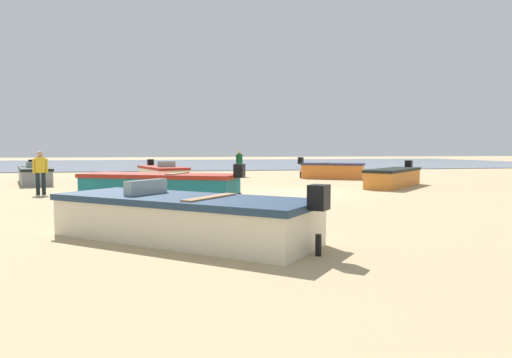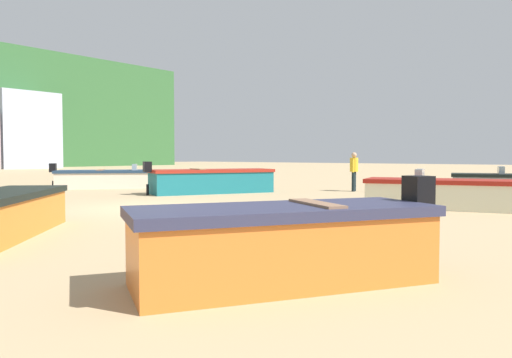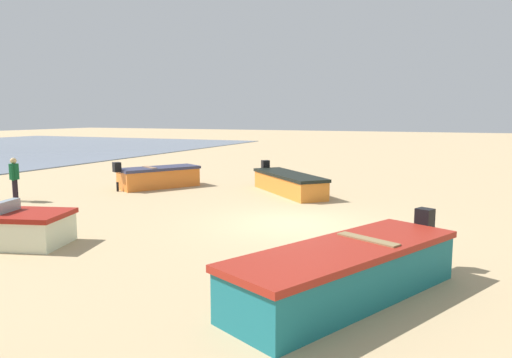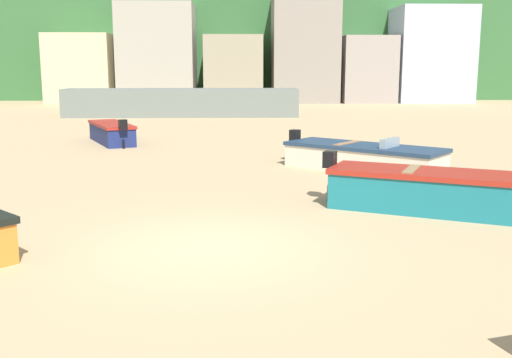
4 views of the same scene
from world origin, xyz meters
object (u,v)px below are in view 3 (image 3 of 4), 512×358
Objects in this scene: boat_teal_0 at (347,272)px; beach_walker_foreground at (14,176)px; boat_orange_5 at (288,183)px; boat_orange_3 at (159,177)px.

beach_walker_foreground reaches higher than boat_teal_0.
beach_walker_foreground reaches higher than boat_orange_5.
boat_teal_0 is at bearing -144.57° from beach_walker_foreground.
boat_orange_3 is (-9.51, -10.46, -0.02)m from boat_teal_0.
boat_teal_0 is at bearing 69.34° from boat_orange_5.
beach_walker_foreground is at bearing 6.65° from boat_teal_0.
boat_teal_0 is 3.12× the size of beach_walker_foreground.
beach_walker_foreground is (4.94, -2.92, 0.49)m from boat_orange_3.
boat_orange_5 is 2.55× the size of beach_walker_foreground.
boat_teal_0 is 1.22× the size of boat_orange_5.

